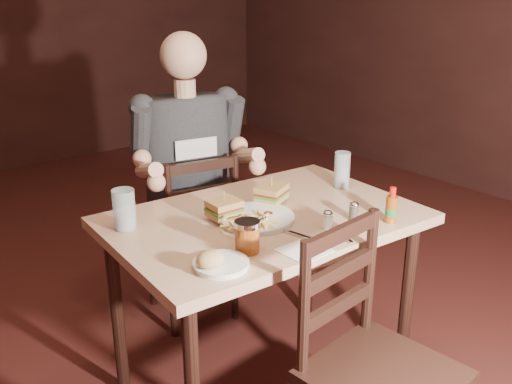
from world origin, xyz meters
TOP-DOWN VIEW (x-y plane):
  - room_shell at (0.00, 0.00)m, footprint 7.00×7.00m
  - main_table at (0.13, -0.22)m, footprint 1.20×0.84m
  - chair_far at (0.22, 0.45)m, footprint 0.48×0.51m
  - chair_near at (0.08, -0.86)m, footprint 0.46×0.49m
  - diner at (0.21, 0.40)m, footprint 0.63×0.54m
  - dinner_plate at (0.07, -0.24)m, footprint 0.29×0.29m
  - sandwich_left at (-0.01, -0.16)m, footprint 0.12×0.10m
  - sandwich_right at (0.23, -0.14)m, footprint 0.15×0.14m
  - fries_pile at (0.01, -0.29)m, footprint 0.24×0.18m
  - ketchup_dollop at (0.12, -0.25)m, footprint 0.04×0.04m
  - glass_left at (-0.33, 0.00)m, footprint 0.09×0.09m
  - glass_right at (0.59, -0.18)m, footprint 0.07×0.07m
  - hot_sauce at (0.44, -0.56)m, footprint 0.05×0.05m
  - salt_shaker at (0.22, -0.45)m, footprint 0.04×0.04m
  - pepper_shaker at (0.36, -0.46)m, footprint 0.04×0.04m
  - syrup_dispenser at (-0.11, -0.42)m, footprint 0.09×0.09m
  - napkin at (0.04, -0.53)m, footprint 0.15×0.14m
  - knife at (0.10, -0.46)m, footprint 0.06×0.23m
  - fork at (0.22, -0.51)m, footprint 0.06×0.18m
  - side_plate at (-0.24, -0.45)m, footprint 0.18×0.18m
  - bread_roll at (-0.28, -0.45)m, footprint 0.10×0.08m

SIDE VIEW (x-z plane):
  - chair_far at x=0.22m, z-range 0.00..0.86m
  - chair_near at x=0.08m, z-range 0.00..0.90m
  - main_table at x=0.13m, z-range 0.30..1.07m
  - napkin at x=0.04m, z-range 0.77..0.77m
  - knife at x=0.10m, z-range 0.77..0.78m
  - fork at x=0.22m, z-range 0.77..0.78m
  - side_plate at x=-0.24m, z-range 0.77..0.78m
  - dinner_plate at x=0.07m, z-range 0.77..0.79m
  - ketchup_dollop at x=0.12m, z-range 0.79..0.80m
  - pepper_shaker at x=0.36m, z-range 0.77..0.83m
  - salt_shaker at x=0.22m, z-range 0.77..0.84m
  - fries_pile at x=0.01m, z-range 0.79..0.82m
  - bread_roll at x=-0.28m, z-range 0.78..0.84m
  - syrup_dispenser at x=-0.11m, z-range 0.77..0.88m
  - sandwich_left at x=-0.01m, z-range 0.79..0.88m
  - sandwich_right at x=0.23m, z-range 0.79..0.89m
  - hot_sauce at x=0.44m, z-range 0.77..0.91m
  - glass_left at x=-0.33m, z-range 0.77..0.92m
  - glass_right at x=0.59m, z-range 0.77..0.92m
  - diner at x=0.21m, z-range 0.45..1.40m
  - room_shell at x=0.00m, z-range -2.10..4.90m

